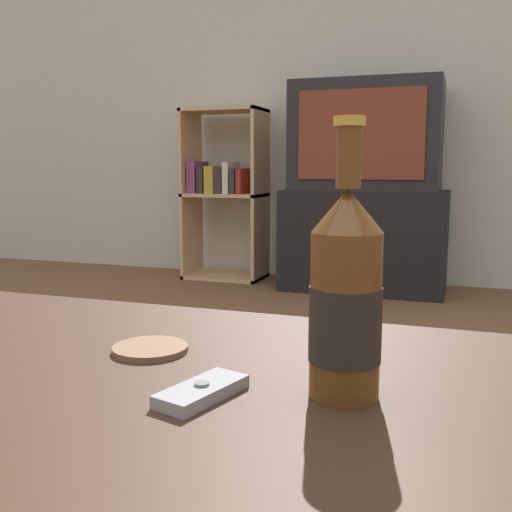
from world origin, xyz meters
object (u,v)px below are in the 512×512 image
television (367,136)px  bookshelf (223,190)px  tv_stand (364,240)px  cell_phone (203,391)px  beer_bottle (346,299)px

television → bookshelf: television is taller
television → bookshelf: bearing=174.5°
tv_stand → cell_phone: bearing=-84.7°
bookshelf → beer_bottle: bookshelf is taller
beer_bottle → bookshelf: bearing=114.6°
tv_stand → cell_phone: tv_stand is taller
tv_stand → television: size_ratio=1.13×
television → cell_phone: television is taller
television → beer_bottle: television is taller
beer_bottle → cell_phone: beer_bottle is taller
beer_bottle → cell_phone: 0.18m
tv_stand → beer_bottle: (0.39, -2.68, 0.27)m
beer_bottle → cell_phone: size_ratio=2.50×
television → beer_bottle: bearing=-81.6°
television → cell_phone: bearing=-84.7°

